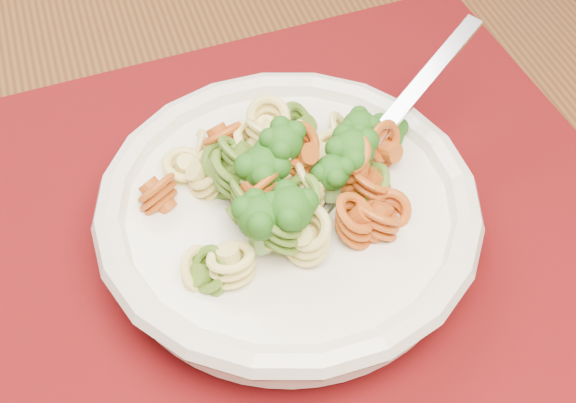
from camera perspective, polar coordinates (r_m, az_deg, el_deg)
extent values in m
cube|color=#583718|center=(0.62, -7.38, 4.63)|extent=(1.40, 1.02, 0.04)
cube|color=#583718|center=(1.30, 16.41, 8.68)|extent=(0.08, 0.08, 0.72)
cube|color=#530310|center=(0.52, -1.95, -2.12)|extent=(0.56, 0.48, 0.00)
cylinder|color=white|center=(0.51, 0.00, -2.53)|extent=(0.10, 0.10, 0.01)
cylinder|color=white|center=(0.50, 0.00, -1.29)|extent=(0.22, 0.22, 0.03)
torus|color=white|center=(0.49, 0.00, -0.28)|extent=(0.24, 0.24, 0.02)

